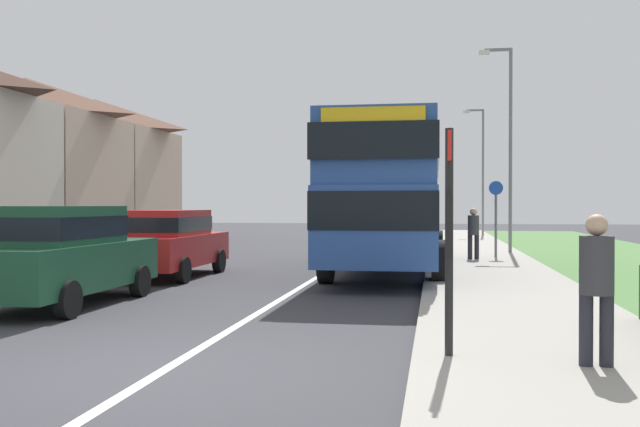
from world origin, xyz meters
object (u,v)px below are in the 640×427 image
(street_lamp_far, at_px, (481,163))
(pedestrian_walking_away, at_px, (473,231))
(double_decker_bus, at_px, (390,190))
(pedestrian_at_stop, at_px, (596,282))
(street_lamp_mid, at_px, (507,136))
(parked_car_dark_green, at_px, (59,252))
(parked_car_red, at_px, (167,240))
(bus_stop_sign, at_px, (449,225))
(cycle_route_sign, at_px, (496,216))

(street_lamp_far, bearing_deg, pedestrian_walking_away, -94.19)
(double_decker_bus, xyz_separation_m, pedestrian_walking_away, (2.32, 3.43, -1.17))
(pedestrian_at_stop, bearing_deg, street_lamp_mid, 87.34)
(pedestrian_at_stop, bearing_deg, pedestrian_walking_away, 91.98)
(parked_car_dark_green, relative_size, parked_car_red, 1.01)
(bus_stop_sign, distance_m, street_lamp_mid, 17.79)
(pedestrian_walking_away, height_order, street_lamp_mid, street_lamp_mid)
(parked_car_red, xyz_separation_m, pedestrian_at_stop, (8.07, -8.77, 0.07))
(parked_car_dark_green, relative_size, street_lamp_mid, 0.60)
(parked_car_red, relative_size, cycle_route_sign, 1.71)
(street_lamp_far, bearing_deg, pedestrian_at_stop, -91.45)
(pedestrian_walking_away, relative_size, street_lamp_mid, 0.23)
(pedestrian_walking_away, xyz_separation_m, cycle_route_sign, (0.75, 1.02, 0.45))
(pedestrian_walking_away, bearing_deg, street_lamp_mid, 68.72)
(street_lamp_mid, bearing_deg, street_lamp_far, 90.01)
(street_lamp_far, bearing_deg, bus_stop_sign, -94.10)
(pedestrian_at_stop, xyz_separation_m, street_lamp_far, (0.82, 32.34, 3.09))
(double_decker_bus, xyz_separation_m, street_lamp_mid, (3.64, 6.82, 2.01))
(pedestrian_walking_away, relative_size, bus_stop_sign, 0.64)
(parked_car_red, height_order, street_lamp_mid, street_lamp_mid)
(parked_car_red, bearing_deg, pedestrian_at_stop, -47.38)
(double_decker_bus, bearing_deg, pedestrian_walking_away, 55.92)
(parked_car_dark_green, bearing_deg, cycle_route_sign, 54.21)
(bus_stop_sign, xyz_separation_m, cycle_route_sign, (1.72, 15.08, -0.11))
(pedestrian_at_stop, bearing_deg, cycle_route_sign, 89.07)
(double_decker_bus, height_order, street_lamp_mid, street_lamp_mid)
(pedestrian_at_stop, bearing_deg, double_decker_bus, 104.47)
(pedestrian_walking_away, relative_size, cycle_route_sign, 0.66)
(cycle_route_sign, bearing_deg, bus_stop_sign, -96.53)
(double_decker_bus, height_order, pedestrian_at_stop, double_decker_bus)
(pedestrian_at_stop, height_order, street_lamp_far, street_lamp_far)
(double_decker_bus, bearing_deg, pedestrian_at_stop, -75.53)
(pedestrian_walking_away, bearing_deg, pedestrian_at_stop, -88.02)
(parked_car_dark_green, xyz_separation_m, pedestrian_walking_away, (7.59, 10.54, 0.02))
(pedestrian_at_stop, xyz_separation_m, cycle_route_sign, (0.25, 15.36, 0.45))
(parked_car_dark_green, bearing_deg, parked_car_red, 89.83)
(cycle_route_sign, bearing_deg, parked_car_red, -141.62)
(cycle_route_sign, height_order, street_lamp_far, street_lamp_far)
(cycle_route_sign, bearing_deg, street_lamp_mid, 76.40)
(parked_car_dark_green, distance_m, cycle_route_sign, 14.26)
(double_decker_bus, xyz_separation_m, parked_car_dark_green, (-5.27, -7.11, -1.19))
(parked_car_red, relative_size, street_lamp_far, 0.61)
(bus_stop_sign, distance_m, cycle_route_sign, 15.18)
(pedestrian_walking_away, bearing_deg, double_decker_bus, -124.08)
(double_decker_bus, height_order, cycle_route_sign, double_decker_bus)
(parked_car_dark_green, height_order, pedestrian_walking_away, parked_car_dark_green)
(double_decker_bus, distance_m, street_lamp_far, 21.82)
(parked_car_red, xyz_separation_m, pedestrian_walking_away, (7.57, 5.57, 0.07))
(parked_car_red, height_order, street_lamp_far, street_lamp_far)
(double_decker_bus, bearing_deg, cycle_route_sign, 55.41)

